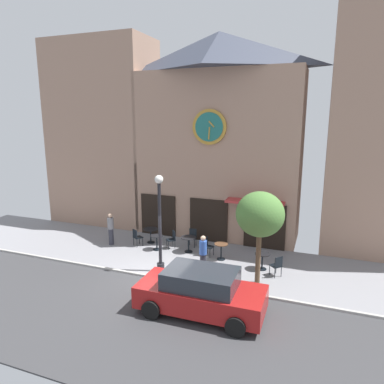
# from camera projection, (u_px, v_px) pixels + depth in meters

# --- Properties ---
(ground_plane) EXTENTS (27.63, 11.10, 0.13)m
(ground_plane) POSITION_uv_depth(u_px,v_px,m) (152.00, 284.00, 14.04)
(ground_plane) COLOR gray
(clock_building) EXTENTS (8.87, 4.23, 10.82)m
(clock_building) POSITION_uv_depth(u_px,v_px,m) (218.00, 135.00, 19.01)
(clock_building) COLOR #9E7A66
(clock_building) RESTS_ON ground_plane
(neighbor_building_left) EXTENTS (6.41, 3.28, 11.00)m
(neighbor_building_left) POSITION_uv_depth(u_px,v_px,m) (104.00, 134.00, 21.81)
(neighbor_building_left) COLOR #9E7A66
(neighbor_building_left) RESTS_ON ground_plane
(street_lamp) EXTENTS (0.36, 0.36, 4.21)m
(street_lamp) POSITION_uv_depth(u_px,v_px,m) (160.00, 224.00, 14.75)
(street_lamp) COLOR black
(street_lamp) RESTS_ON ground_plane
(street_tree) EXTENTS (1.88, 1.69, 3.76)m
(street_tree) POSITION_uv_depth(u_px,v_px,m) (260.00, 215.00, 13.52)
(street_tree) COLOR brown
(street_tree) RESTS_ON ground_plane
(cafe_table_leftmost) EXTENTS (0.76, 0.76, 0.77)m
(cafe_table_leftmost) POSITION_uv_depth(u_px,v_px,m) (151.00, 232.00, 18.49)
(cafe_table_leftmost) COLOR black
(cafe_table_leftmost) RESTS_ON ground_plane
(cafe_table_near_door) EXTENTS (0.62, 0.62, 0.74)m
(cafe_table_near_door) POSITION_uv_depth(u_px,v_px,m) (157.00, 240.00, 17.53)
(cafe_table_near_door) COLOR black
(cafe_table_near_door) RESTS_ON ground_plane
(cafe_table_center_left) EXTENTS (0.77, 0.77, 0.77)m
(cafe_table_center_left) POSITION_uv_depth(u_px,v_px,m) (189.00, 241.00, 17.22)
(cafe_table_center_left) COLOR black
(cafe_table_center_left) RESTS_ON ground_plane
(cafe_table_center) EXTENTS (0.64, 0.64, 0.77)m
(cafe_table_center) POSITION_uv_depth(u_px,v_px,m) (221.00, 249.00, 16.32)
(cafe_table_center) COLOR black
(cafe_table_center) RESTS_ON ground_plane
(cafe_table_near_curb) EXTENTS (0.66, 0.66, 0.73)m
(cafe_table_near_curb) POSITION_uv_depth(u_px,v_px,m) (262.00, 259.00, 15.26)
(cafe_table_near_curb) COLOR black
(cafe_table_near_curb) RESTS_ON ground_plane
(cafe_chair_by_entrance) EXTENTS (0.57, 0.57, 0.90)m
(cafe_chair_by_entrance) POSITION_uv_depth(u_px,v_px,m) (277.00, 265.00, 14.56)
(cafe_chair_by_entrance) COLOR black
(cafe_chair_by_entrance) RESTS_ON ground_plane
(cafe_chair_under_awning) EXTENTS (0.44, 0.44, 0.90)m
(cafe_chair_under_awning) POSITION_uv_depth(u_px,v_px,m) (192.00, 236.00, 18.03)
(cafe_chair_under_awning) COLOR black
(cafe_chair_under_awning) RESTS_ON ground_plane
(cafe_chair_near_lamp) EXTENTS (0.55, 0.55, 0.90)m
(cafe_chair_near_lamp) POSITION_uv_depth(u_px,v_px,m) (137.00, 236.00, 18.03)
(cafe_chair_near_lamp) COLOR black
(cafe_chair_near_lamp) RESTS_ON ground_plane
(cafe_chair_facing_wall) EXTENTS (0.57, 0.57, 0.90)m
(cafe_chair_facing_wall) POSITION_uv_depth(u_px,v_px,m) (172.00, 238.00, 17.73)
(cafe_chair_facing_wall) COLOR black
(cafe_chair_facing_wall) RESTS_ON ground_plane
(cafe_chair_facing_street) EXTENTS (0.48, 0.48, 0.90)m
(cafe_chair_facing_street) POSITION_uv_depth(u_px,v_px,m) (207.00, 245.00, 16.79)
(cafe_chair_facing_street) COLOR black
(cafe_chair_facing_street) RESTS_ON ground_plane
(pedestrian_blue) EXTENTS (0.40, 0.40, 1.67)m
(pedestrian_blue) POSITION_uv_depth(u_px,v_px,m) (203.00, 254.00, 14.84)
(pedestrian_blue) COLOR #2D2D38
(pedestrian_blue) RESTS_ON ground_plane
(pedestrian_grey) EXTENTS (0.45, 0.45, 1.67)m
(pedestrian_grey) POSITION_uv_depth(u_px,v_px,m) (111.00, 229.00, 18.19)
(pedestrian_grey) COLOR #2D2D38
(pedestrian_grey) RESTS_ON ground_plane
(parked_car_red) EXTENTS (4.32, 2.07, 1.55)m
(parked_car_red) POSITION_uv_depth(u_px,v_px,m) (201.00, 292.00, 11.83)
(parked_car_red) COLOR maroon
(parked_car_red) RESTS_ON ground_plane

